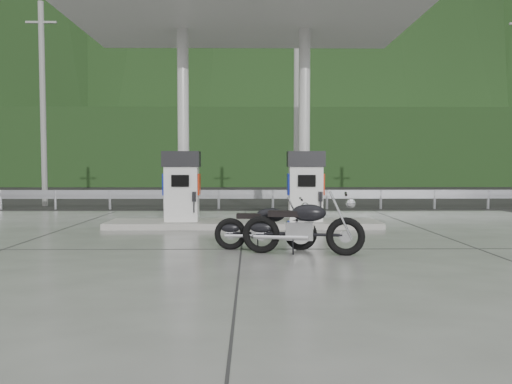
{
  "coord_description": "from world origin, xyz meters",
  "views": [
    {
      "loc": [
        0.17,
        -10.35,
        1.6
      ],
      "look_at": [
        0.3,
        1.0,
        1.0
      ],
      "focal_mm": 35.0,
      "sensor_mm": 36.0,
      "label": 1
    }
  ],
  "objects_px": {
    "gas_pump_right": "(306,186)",
    "motorcycle_left": "(266,227)",
    "gas_pump_left": "(182,186)",
    "motorcycle_right": "(303,227)"
  },
  "relations": [
    {
      "from": "gas_pump_right",
      "to": "motorcycle_left",
      "type": "xyz_separation_m",
      "value": [
        -1.14,
        -3.54,
        -0.62
      ]
    },
    {
      "from": "gas_pump_left",
      "to": "gas_pump_right",
      "type": "bearing_deg",
      "value": 0.0
    },
    {
      "from": "motorcycle_left",
      "to": "motorcycle_right",
      "type": "xyz_separation_m",
      "value": [
        0.65,
        -0.48,
        0.06
      ]
    },
    {
      "from": "gas_pump_right",
      "to": "motorcycle_left",
      "type": "relative_size",
      "value": 1.0
    },
    {
      "from": "motorcycle_left",
      "to": "motorcycle_right",
      "type": "height_order",
      "value": "motorcycle_right"
    },
    {
      "from": "gas_pump_left",
      "to": "gas_pump_right",
      "type": "relative_size",
      "value": 1.0
    },
    {
      "from": "gas_pump_right",
      "to": "motorcycle_right",
      "type": "xyz_separation_m",
      "value": [
        -0.49,
        -4.02,
        -0.57
      ]
    },
    {
      "from": "gas_pump_left",
      "to": "motorcycle_right",
      "type": "height_order",
      "value": "gas_pump_left"
    },
    {
      "from": "gas_pump_left",
      "to": "motorcycle_right",
      "type": "bearing_deg",
      "value": -56.08
    },
    {
      "from": "gas_pump_left",
      "to": "motorcycle_left",
      "type": "distance_m",
      "value": 4.14
    }
  ]
}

